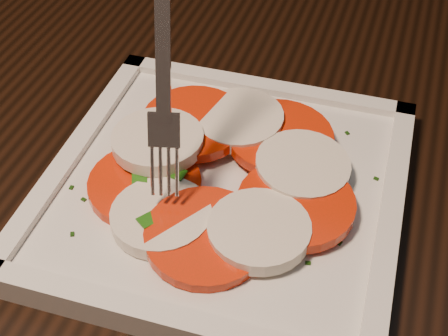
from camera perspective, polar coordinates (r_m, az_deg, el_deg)
table at (r=0.50m, az=3.67°, el=-14.85°), size 1.29×0.94×0.75m
plate at (r=0.45m, az=0.00°, el=-2.08°), size 0.27×0.27×0.01m
caprese_salad at (r=0.44m, az=-0.01°, el=-0.49°), size 0.21×0.22×0.02m
fork at (r=0.38m, az=-5.40°, el=10.94°), size 0.04×0.07×0.17m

